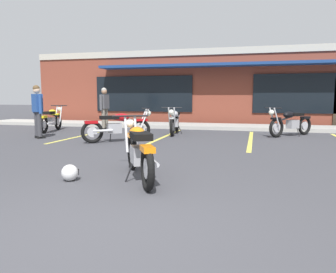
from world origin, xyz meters
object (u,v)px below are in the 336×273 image
Objects in this scene: motorcycle_silver_naked at (291,122)px; person_in_black_shirt at (105,106)px; motorcycle_black_cruiser at (52,119)px; motorcycle_red_sportbike at (175,121)px; motorcycle_blue_standard at (118,126)px; person_in_shorts_foreground at (37,108)px; helmet_on_pavement at (70,173)px; motorcycle_foreground_classic at (139,150)px.

motorcycle_silver_naked is 1.01× the size of person_in_black_shirt.
motorcycle_black_cruiser is at bearing -142.33° from person_in_black_shirt.
motorcycle_red_sportbike is 2.62m from motorcycle_blue_standard.
person_in_shorts_foreground reaches higher than motorcycle_blue_standard.
motorcycle_blue_standard is 4.53m from helmet_on_pavement.
motorcycle_black_cruiser is 1.18× the size of motorcycle_blue_standard.
person_in_shorts_foreground is at bearing -150.09° from motorcycle_red_sportbike.
motorcycle_black_cruiser is 2.09m from person_in_black_shirt.
motorcycle_red_sportbike and motorcycle_black_cruiser have the same top height.
motorcycle_red_sportbike is 8.10× the size of helmet_on_pavement.
motorcycle_red_sportbike is at bearing 3.60° from motorcycle_black_cruiser.
motorcycle_foreground_classic is 7.31× the size of helmet_on_pavement.
motorcycle_foreground_classic is 1.13× the size of motorcycle_silver_naked.
motorcycle_foreground_classic and motorcycle_black_cruiser have the same top height.
person_in_black_shirt reaches higher than motorcycle_black_cruiser.
person_in_shorts_foreground is (-2.77, 0.13, 0.49)m from motorcycle_blue_standard.
person_in_shorts_foreground is (-4.85, 4.09, 0.49)m from motorcycle_foreground_classic.
motorcycle_red_sportbike reaches higher than helmet_on_pavement.
motorcycle_red_sportbike is (-0.96, 6.33, 0.00)m from motorcycle_foreground_classic.
motorcycle_black_cruiser is 1.23× the size of motorcycle_silver_naked.
motorcycle_silver_naked is 0.96× the size of motorcycle_blue_standard.
motorcycle_black_cruiser reaches higher than helmet_on_pavement.
motorcycle_silver_naked is at bearing 66.47° from motorcycle_foreground_classic.
motorcycle_silver_naked is 7.06m from person_in_black_shirt.
motorcycle_foreground_classic is 8.36m from person_in_black_shirt.
motorcycle_silver_naked is at bearing 5.92° from motorcycle_red_sportbike.
motorcycle_black_cruiser is 4.16m from motorcycle_blue_standard.
helmet_on_pavement is (-3.92, -7.16, -0.33)m from motorcycle_silver_naked.
motorcycle_foreground_classic and motorcycle_blue_standard have the same top height.
motorcycle_foreground_classic is 6.36m from person_in_shorts_foreground.
motorcycle_red_sportbike and motorcycle_silver_naked have the same top height.
person_in_black_shirt is 1.00× the size of person_in_shorts_foreground.
helmet_on_pavement is (1.10, -4.39, -0.33)m from motorcycle_blue_standard.
motorcycle_silver_naked is at bearing 4.65° from motorcycle_black_cruiser.
motorcycle_foreground_classic is 8.30m from motorcycle_black_cruiser.
motorcycle_foreground_classic and motorcycle_red_sportbike have the same top height.
motorcycle_red_sportbike is 4.52m from person_in_shorts_foreground.
person_in_black_shirt reaches higher than motorcycle_silver_naked.
motorcycle_foreground_classic is at bearing -46.63° from motorcycle_black_cruiser.
helmet_on_pavement is at bearing -49.42° from person_in_shorts_foreground.
motorcycle_black_cruiser is (-4.74, -0.30, 0.00)m from motorcycle_red_sportbike.
motorcycle_silver_naked is at bearing -4.42° from person_in_black_shirt.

